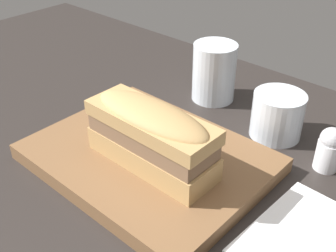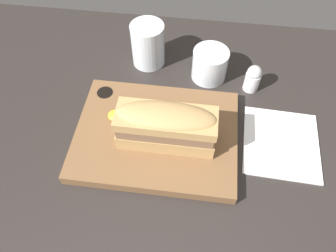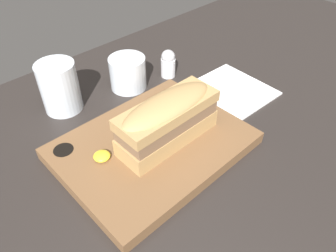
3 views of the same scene
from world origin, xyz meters
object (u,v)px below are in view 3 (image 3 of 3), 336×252
sandwich (168,118)px  wine_glass (127,75)px  serving_board (152,146)px  salt_shaker (168,63)px  water_glass (60,90)px  napkin (232,90)px

sandwich → wine_glass: size_ratio=2.30×
serving_board → salt_shaker: 25.59cm
water_glass → napkin: 37.09cm
water_glass → napkin: (30.63, -20.46, -4.35)cm
water_glass → napkin: bearing=-33.7°
serving_board → wine_glass: wine_glass is taller
salt_shaker → sandwich: bearing=-133.7°
serving_board → sandwich: 6.67cm
napkin → salt_shaker: bearing=112.4°
serving_board → sandwich: size_ratio=1.74×
wine_glass → salt_shaker: 10.36cm
sandwich → wine_glass: 22.32cm
sandwich → wine_glass: (7.19, 20.75, -4.00)cm
water_glass → sandwich: bearing=-72.7°
wine_glass → salt_shaker: bearing=-15.4°
water_glass → serving_board: bearing=-77.1°
serving_board → water_glass: water_glass is taller
serving_board → napkin: 25.59cm
napkin → sandwich: bearing=-171.6°
salt_shaker → water_glass: bearing=166.5°
serving_board → salt_shaker: (19.50, 16.43, 2.20)cm
sandwich → napkin: sandwich is taller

